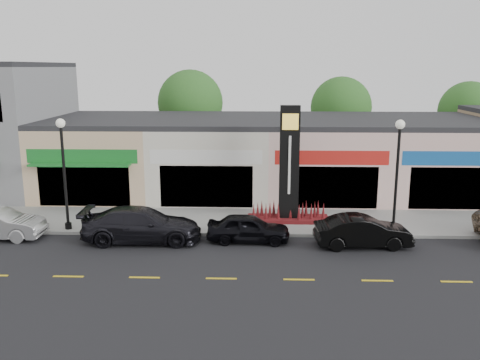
{
  "coord_description": "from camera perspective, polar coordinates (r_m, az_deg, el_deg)",
  "views": [
    {
      "loc": [
        1.33,
        -21.3,
        8.01
      ],
      "look_at": [
        0.49,
        4.0,
        2.36
      ],
      "focal_mm": 38.0,
      "sensor_mm": 36.0,
      "label": 1
    }
  ],
  "objects": [
    {
      "name": "tree_rear_east",
      "position": [
        44.21,
        24.25,
        7.1
      ],
      "size": [
        4.6,
        4.6,
        6.94
      ],
      "color": "#382619",
      "rests_on": "ground"
    },
    {
      "name": "curb",
      "position": [
        24.75,
        -1.29,
        -6.12
      ],
      "size": [
        52.0,
        0.2,
        0.15
      ],
      "primitive_type": "cube",
      "color": "gray",
      "rests_on": "ground"
    },
    {
      "name": "shop_pink_w",
      "position": [
        33.51,
        9.03,
        2.79
      ],
      "size": [
        7.0,
        10.01,
        4.8
      ],
      "color": "beige",
      "rests_on": "ground"
    },
    {
      "name": "car_black_sedan",
      "position": [
        23.8,
        0.94,
        -5.42
      ],
      "size": [
        1.66,
        3.89,
        1.31
      ],
      "primitive_type": "imported",
      "rotation": [
        0.0,
        0.0,
        1.54
      ],
      "color": "black",
      "rests_on": "ground"
    },
    {
      "name": "shop_pink_e",
      "position": [
        35.08,
        20.46,
        2.58
      ],
      "size": [
        7.0,
        10.01,
        4.8
      ],
      "color": "beige",
      "rests_on": "ground"
    },
    {
      "name": "ground",
      "position": [
        22.8,
        -1.58,
        -7.99
      ],
      "size": [
        120.0,
        120.0,
        0.0
      ],
      "primitive_type": "plane",
      "color": "black",
      "rests_on": "ground"
    },
    {
      "name": "shop_cream",
      "position": [
        33.38,
        -3.0,
        2.88
      ],
      "size": [
        7.0,
        10.01,
        4.8
      ],
      "color": "beige",
      "rests_on": "ground"
    },
    {
      "name": "lamp_east_near",
      "position": [
        25.13,
        17.26,
        1.62
      ],
      "size": [
        0.44,
        0.44,
        5.47
      ],
      "color": "black",
      "rests_on": "sidewalk"
    },
    {
      "name": "car_dark_sedan",
      "position": [
        24.24,
        -10.98,
        -4.96
      ],
      "size": [
        2.43,
        5.6,
        1.6
      ],
      "primitive_type": "imported",
      "rotation": [
        0.0,
        0.0,
        1.61
      ],
      "color": "black",
      "rests_on": "ground"
    },
    {
      "name": "shop_beige",
      "position": [
        34.67,
        -14.62,
        2.86
      ],
      "size": [
        7.0,
        10.85,
        4.8
      ],
      "color": "tan",
      "rests_on": "ground"
    },
    {
      "name": "car_black_conv",
      "position": [
        23.81,
        13.61,
        -5.63
      ],
      "size": [
        1.78,
        4.41,
        1.43
      ],
      "primitive_type": "imported",
      "rotation": [
        0.0,
        0.0,
        1.63
      ],
      "color": "black",
      "rests_on": "ground"
    },
    {
      "name": "pylon_sign",
      "position": [
        26.19,
        5.51,
        -0.13
      ],
      "size": [
        4.2,
        1.3,
        6.0
      ],
      "color": "#5E1610",
      "rests_on": "sidewalk"
    },
    {
      "name": "sidewalk",
      "position": [
        26.89,
        -1.02,
        -4.59
      ],
      "size": [
        52.0,
        4.3,
        0.15
      ],
      "primitive_type": "cube",
      "color": "gray",
      "rests_on": "ground"
    },
    {
      "name": "lamp_west_near",
      "position": [
        25.97,
        -19.2,
        1.82
      ],
      "size": [
        0.44,
        0.44,
        5.47
      ],
      "color": "black",
      "rests_on": "sidewalk"
    },
    {
      "name": "tree_rear_west",
      "position": [
        41.25,
        -5.59,
        8.65
      ],
      "size": [
        5.2,
        5.2,
        7.83
      ],
      "color": "#382619",
      "rests_on": "ground"
    },
    {
      "name": "tree_rear_mid",
      "position": [
        41.46,
        11.26,
        8.02
      ],
      "size": [
        4.8,
        4.8,
        7.29
      ],
      "color": "#382619",
      "rests_on": "ground"
    }
  ]
}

